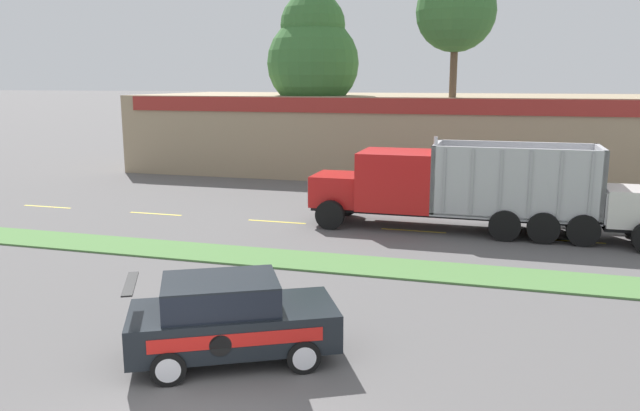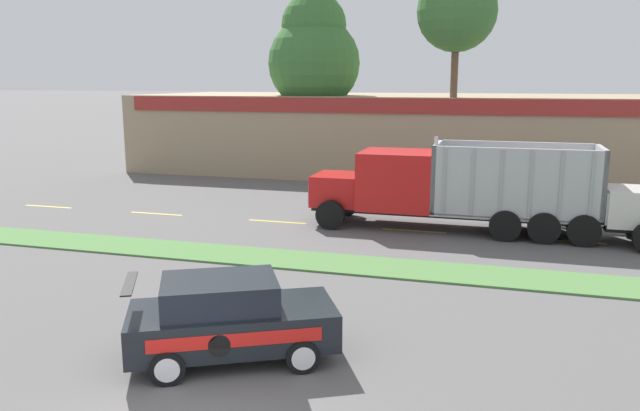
# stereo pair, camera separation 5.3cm
# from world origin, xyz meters

# --- Properties ---
(grass_verge) EXTENTS (120.00, 1.95, 0.06)m
(grass_verge) POSITION_xyz_m (0.00, 9.77, 0.03)
(grass_verge) COLOR #517F42
(grass_verge) RESTS_ON ground_plane
(centre_line_2) EXTENTS (2.40, 0.14, 0.01)m
(centre_line_2) POSITION_xyz_m (-14.68, 14.75, 0.00)
(centre_line_2) COLOR yellow
(centre_line_2) RESTS_ON ground_plane
(centre_line_3) EXTENTS (2.40, 0.14, 0.01)m
(centre_line_3) POSITION_xyz_m (-9.28, 14.75, 0.00)
(centre_line_3) COLOR yellow
(centre_line_3) RESTS_ON ground_plane
(centre_line_4) EXTENTS (2.40, 0.14, 0.01)m
(centre_line_4) POSITION_xyz_m (-3.88, 14.75, 0.00)
(centre_line_4) COLOR yellow
(centre_line_4) RESTS_ON ground_plane
(centre_line_5) EXTENTS (2.40, 0.14, 0.01)m
(centre_line_5) POSITION_xyz_m (1.52, 14.75, 0.00)
(centre_line_5) COLOR yellow
(centre_line_5) RESTS_ON ground_plane
(centre_line_6) EXTENTS (2.40, 0.14, 0.01)m
(centre_line_6) POSITION_xyz_m (6.92, 14.75, 0.00)
(centre_line_6) COLOR yellow
(centre_line_6) RESTS_ON ground_plane
(dump_truck_lead) EXTENTS (10.41, 2.85, 3.53)m
(dump_truck_lead) POSITION_xyz_m (1.92, 15.40, 1.53)
(dump_truck_lead) COLOR black
(dump_truck_lead) RESTS_ON ground_plane
(rally_car) EXTENTS (4.42, 3.48, 1.72)m
(rally_car) POSITION_xyz_m (-0.50, 2.83, 0.87)
(rally_car) COLOR black
(rally_car) RESTS_ON ground_plane
(store_building_backdrop) EXTENTS (35.45, 12.10, 4.63)m
(store_building_backdrop) POSITION_xyz_m (0.37, 30.83, 2.32)
(store_building_backdrop) COLOR #9E896B
(store_building_backdrop) RESTS_ON ground_plane
(tree_behind_left) EXTENTS (5.34, 5.34, 10.49)m
(tree_behind_left) POSITION_xyz_m (-6.27, 27.69, 7.00)
(tree_behind_left) COLOR brown
(tree_behind_left) RESTS_ON ground_plane
(tree_behind_centre) EXTENTS (4.01, 4.01, 11.89)m
(tree_behind_centre) POSITION_xyz_m (1.95, 25.28, 9.23)
(tree_behind_centre) COLOR brown
(tree_behind_centre) RESTS_ON ground_plane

